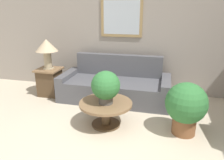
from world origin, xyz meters
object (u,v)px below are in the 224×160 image
(coffee_table, at_px, (106,109))
(table_lamp, at_px, (47,48))
(potted_plant_on_table, at_px, (106,86))
(side_table, at_px, (50,82))
(potted_plant_floor, at_px, (186,106))
(couch_main, at_px, (115,86))

(coffee_table, height_order, table_lamp, table_lamp)
(table_lamp, distance_m, potted_plant_on_table, 1.92)
(table_lamp, height_order, potted_plant_on_table, table_lamp)
(side_table, bearing_deg, potted_plant_on_table, -33.18)
(side_table, bearing_deg, potted_plant_floor, -18.88)
(couch_main, bearing_deg, coffee_table, -84.65)
(couch_main, xyz_separation_m, potted_plant_floor, (1.34, -1.07, 0.18))
(potted_plant_floor, bearing_deg, couch_main, 141.37)
(side_table, distance_m, potted_plant_floor, 2.96)
(potted_plant_on_table, bearing_deg, couch_main, 95.71)
(coffee_table, relative_size, potted_plant_floor, 1.05)
(coffee_table, xyz_separation_m, side_table, (-1.57, 1.00, 0.01))
(coffee_table, bearing_deg, side_table, 147.32)
(potted_plant_floor, bearing_deg, side_table, 161.12)
(couch_main, relative_size, potted_plant_floor, 2.75)
(potted_plant_on_table, distance_m, potted_plant_floor, 1.25)
(potted_plant_on_table, bearing_deg, potted_plant_floor, 3.43)
(coffee_table, distance_m, potted_plant_on_table, 0.40)
(potted_plant_on_table, xyz_separation_m, potted_plant_floor, (1.22, 0.07, -0.23))
(side_table, xyz_separation_m, potted_plant_floor, (2.80, -0.96, 0.16))
(couch_main, bearing_deg, table_lamp, -175.63)
(potted_plant_on_table, bearing_deg, table_lamp, 146.82)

